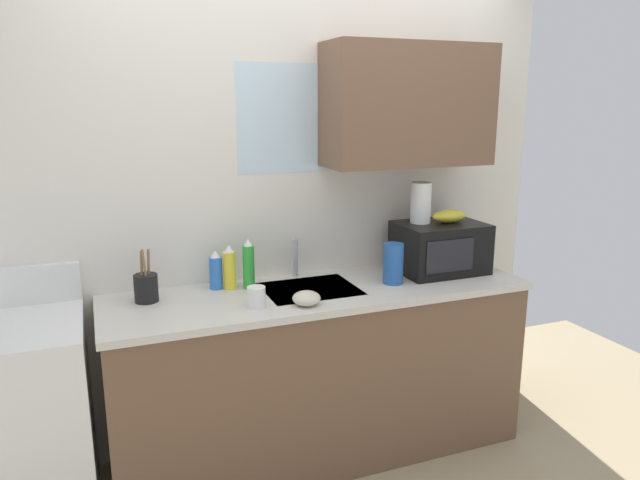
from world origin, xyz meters
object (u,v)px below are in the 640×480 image
mug_white (256,297)px  dish_soap_bottle_green (249,265)px  paper_towel_roll (421,203)px  cereal_canister (393,264)px  microwave (440,247)px  stove_range (18,423)px  dish_soap_bottle_blue (216,271)px  small_bowl (306,298)px  utensil_crock (146,287)px  banana_bunch (449,216)px  dish_soap_bottle_yellow (230,268)px

mug_white → dish_soap_bottle_green: bearing=81.9°
paper_towel_roll → cereal_canister: size_ratio=1.06×
microwave → mug_white: microwave is taller
stove_range → dish_soap_bottle_green: size_ratio=4.26×
dish_soap_bottle_blue → small_bowl: (0.33, -0.39, -0.06)m
utensil_crock → microwave: bearing=-2.6°
cereal_canister → utensil_crock: size_ratio=0.82×
banana_bunch → microwave: bearing=-178.2°
cereal_canister → small_bowl: size_ratio=1.60×
paper_towel_roll → small_bowl: size_ratio=1.69×
dish_soap_bottle_blue → mug_white: bearing=-71.1°
dish_soap_bottle_green → dish_soap_bottle_yellow: bearing=163.6°
stove_range → dish_soap_bottle_green: (1.08, 0.14, 0.56)m
paper_towel_roll → small_bowl: paper_towel_roll is taller
microwave → utensil_crock: bearing=177.4°
paper_towel_roll → dish_soap_bottle_blue: paper_towel_roll is taller
dish_soap_bottle_blue → utensil_crock: (-0.34, -0.07, -0.02)m
cereal_canister → mug_white: (-0.75, -0.09, -0.06)m
utensil_crock → mug_white: bearing=-29.7°
dish_soap_bottle_yellow → utensil_crock: utensil_crock is taller
microwave → banana_bunch: size_ratio=2.30×
paper_towel_roll → dish_soap_bottle_green: size_ratio=0.87×
stove_range → microwave: size_ratio=2.35×
mug_white → small_bowl: (0.22, -0.06, -0.02)m
stove_range → mug_white: 1.16m
stove_range → small_bowl: stove_range is taller
banana_bunch → small_bowl: (-0.92, -0.25, -0.27)m
banana_bunch → mug_white: banana_bunch is taller
banana_bunch → cereal_canister: (-0.39, -0.10, -0.20)m
cereal_canister → small_bowl: 0.55m
paper_towel_roll → utensil_crock: size_ratio=0.86×
banana_bunch → dish_soap_bottle_yellow: (-1.19, 0.12, -0.20)m
dish_soap_bottle_blue → dish_soap_bottle_green: bearing=-19.1°
stove_range → banana_bunch: 2.30m
microwave → mug_white: bearing=-170.2°
paper_towel_roll → utensil_crock: bearing=179.2°
paper_towel_roll → dish_soap_bottle_yellow: (-1.04, 0.07, -0.27)m
dish_soap_bottle_yellow → small_bowl: dish_soap_bottle_yellow is taller
cereal_canister → small_bowl: (-0.53, -0.15, -0.07)m
paper_towel_roll → stove_range: bearing=-177.3°
stove_range → utensil_crock: bearing=11.3°
dish_soap_bottle_blue → small_bowl: 0.52m
stove_range → dish_soap_bottle_blue: 1.08m
paper_towel_roll → dish_soap_bottle_green: 0.98m
small_bowl → dish_soap_bottle_green: bearing=117.9°
small_bowl → cereal_canister: bearing=15.9°
cereal_canister → utensil_crock: (-1.20, 0.17, -0.03)m
dish_soap_bottle_blue → stove_range: bearing=-168.3°
dish_soap_bottle_green → cereal_canister: dish_soap_bottle_green is taller
cereal_canister → dish_soap_bottle_green: bearing=165.0°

